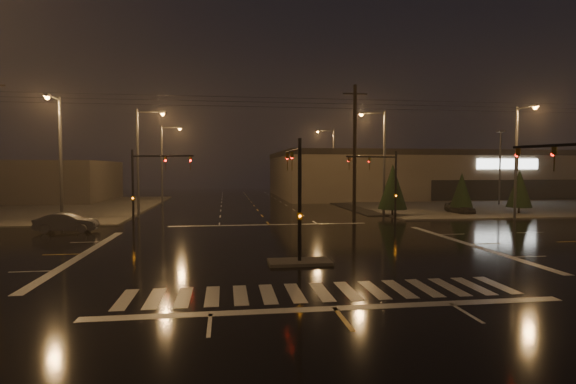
{
  "coord_description": "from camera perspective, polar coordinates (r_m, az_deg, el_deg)",
  "views": [
    {
      "loc": [
        -3.52,
        -25.05,
        4.56
      ],
      "look_at": [
        0.63,
        4.47,
        3.0
      ],
      "focal_mm": 28.0,
      "sensor_mm": 36.0,
      "label": 1
    }
  ],
  "objects": [
    {
      "name": "streetlight_5",
      "position": [
        38.34,
        -27.09,
        4.53
      ],
      "size": [
        0.32,
        2.77,
        10.0
      ],
      "color": "#38383A",
      "rests_on": "ground"
    },
    {
      "name": "crosswalk",
      "position": [
        17.05,
        4.31,
        -12.51
      ],
      "size": [
        15.0,
        2.6,
        0.01
      ],
      "primitive_type": "cube",
      "color": "beige",
      "rests_on": "ground"
    },
    {
      "name": "signal_mast_nw",
      "position": [
        35.7,
        -17.65,
        1.62
      ],
      "size": [
        4.84,
        1.86,
        6.0
      ],
      "color": "black",
      "rests_on": "ground"
    },
    {
      "name": "signal_mast_ne",
      "position": [
        37.52,
        12.3,
        1.75
      ],
      "size": [
        4.84,
        1.86,
        6.0
      ],
      "color": "black",
      "rests_on": "ground"
    },
    {
      "name": "conifer_0",
      "position": [
        43.91,
        13.15,
        0.67
      ],
      "size": [
        2.74,
        2.74,
        4.98
      ],
      "color": "black",
      "rests_on": "ground"
    },
    {
      "name": "retail_building",
      "position": [
        80.81,
        20.48,
        2.3
      ],
      "size": [
        60.2,
        28.3,
        7.2
      ],
      "color": "#756553",
      "rests_on": "ground"
    },
    {
      "name": "car_parked",
      "position": [
        48.4,
        20.98,
        -1.83
      ],
      "size": [
        1.73,
        3.93,
        1.31
      ],
      "primitive_type": "imported",
      "rotation": [
        0.0,
        0.0,
        0.05
      ],
      "color": "black",
      "rests_on": "ground"
    },
    {
      "name": "streetlight_3",
      "position": [
        43.62,
        11.74,
        4.57
      ],
      "size": [
        2.77,
        0.32,
        10.0
      ],
      "color": "#38383A",
      "rests_on": "ground"
    },
    {
      "name": "streetlight_4",
      "position": [
        62.81,
        5.55,
        4.12
      ],
      "size": [
        2.77,
        0.32,
        10.0
      ],
      "color": "#38383A",
      "rests_on": "ground"
    },
    {
      "name": "stop_bar_far",
      "position": [
        36.5,
        -2.41,
        -4.17
      ],
      "size": [
        16.0,
        0.5,
        0.01
      ],
      "primitive_type": "cube",
      "color": "beige",
      "rests_on": "ground"
    },
    {
      "name": "streetlight_6",
      "position": [
        44.34,
        27.22,
        4.27
      ],
      "size": [
        0.32,
        2.77,
        10.0
      ],
      "color": "#38383A",
      "rests_on": "ground"
    },
    {
      "name": "parking_lot",
      "position": [
        65.71,
        27.91,
        -1.3
      ],
      "size": [
        50.0,
        24.0,
        0.08
      ],
      "primitive_type": "cube",
      "color": "black",
      "rests_on": "ground"
    },
    {
      "name": "conifer_2",
      "position": [
        50.3,
        27.32,
        0.42
      ],
      "size": [
        2.43,
        2.43,
        4.49
      ],
      "color": "black",
      "rests_on": "ground"
    },
    {
      "name": "stop_bar_near",
      "position": [
        15.18,
        5.98,
        -14.48
      ],
      "size": [
        16.0,
        0.5,
        0.01
      ],
      "primitive_type": "cube",
      "color": "beige",
      "rests_on": "ground"
    },
    {
      "name": "sidewalk_ne",
      "position": [
        64.61,
        23.28,
        -1.24
      ],
      "size": [
        36.0,
        36.0,
        0.12
      ],
      "primitive_type": "cube",
      "color": "#45433D",
      "rests_on": "ground"
    },
    {
      "name": "signal_mast_median",
      "position": [
        22.27,
        1.1,
        0.91
      ],
      "size": [
        0.25,
        4.59,
        6.0
      ],
      "color": "black",
      "rests_on": "ground"
    },
    {
      "name": "median_island",
      "position": [
        21.81,
        1.48,
        -8.87
      ],
      "size": [
        3.0,
        1.6,
        0.15
      ],
      "primitive_type": "cube",
      "color": "#45433D",
      "rests_on": "ground"
    },
    {
      "name": "utility_pole_1",
      "position": [
        40.74,
        8.46,
        5.17
      ],
      "size": [
        2.2,
        0.32,
        12.0
      ],
      "color": "black",
      "rests_on": "ground"
    },
    {
      "name": "streetlight_2",
      "position": [
        59.56,
        -15.44,
        4.09
      ],
      "size": [
        2.77,
        0.32,
        10.0
      ],
      "color": "#38383A",
      "rests_on": "ground"
    },
    {
      "name": "ground",
      "position": [
        25.7,
        -0.0,
        -7.22
      ],
      "size": [
        140.0,
        140.0,
        0.0
      ],
      "primitive_type": "plane",
      "color": "black",
      "rests_on": "ground"
    },
    {
      "name": "streetlight_1",
      "position": [
        43.74,
        -18.15,
        4.48
      ],
      "size": [
        2.77,
        0.32,
        10.0
      ],
      "color": "#38383A",
      "rests_on": "ground"
    },
    {
      "name": "car_crossing",
      "position": [
        35.93,
        -26.28,
        -3.49
      ],
      "size": [
        4.24,
        1.55,
        1.39
      ],
      "primitive_type": "imported",
      "rotation": [
        0.0,
        0.0,
        1.59
      ],
      "color": "#53545A",
      "rests_on": "ground"
    },
    {
      "name": "conifer_1",
      "position": [
        48.21,
        21.19,
        0.25
      ],
      "size": [
        2.2,
        2.2,
        4.14
      ],
      "color": "black",
      "rests_on": "ground"
    }
  ]
}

